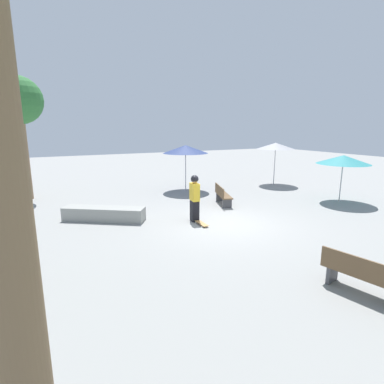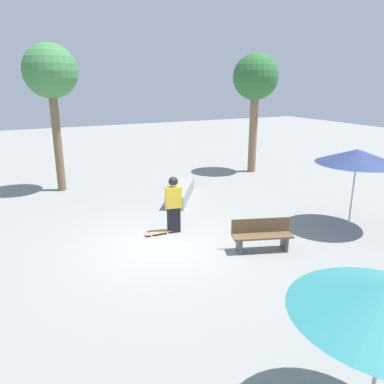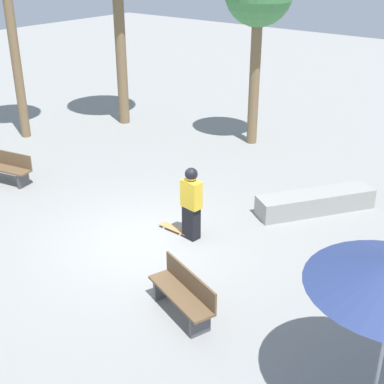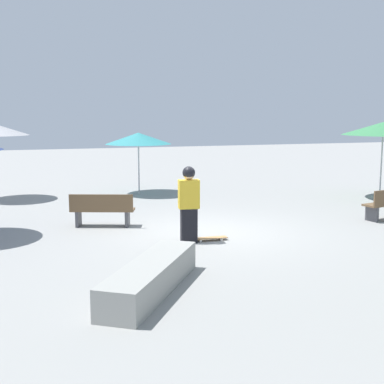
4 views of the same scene
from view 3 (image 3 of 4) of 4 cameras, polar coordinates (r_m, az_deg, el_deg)
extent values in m
plane|color=gray|center=(12.06, -5.04, -5.25)|extent=(60.00, 60.00, 0.00)
cube|color=black|center=(11.97, -0.08, -3.27)|extent=(0.38, 0.30, 0.77)
cube|color=yellow|center=(11.65, -0.08, -0.22)|extent=(0.48, 0.31, 0.64)
sphere|color=tan|center=(11.47, -0.08, 1.78)|extent=(0.25, 0.25, 0.25)
sphere|color=black|center=(11.45, -0.08, 1.93)|extent=(0.28, 0.28, 0.28)
cube|color=#B7844C|center=(12.40, -1.90, -3.90)|extent=(0.80, 0.22, 0.02)
cylinder|color=silver|center=(12.51, -3.01, -3.83)|extent=(0.05, 0.03, 0.05)
cylinder|color=silver|center=(12.62, -2.48, -3.54)|extent=(0.05, 0.03, 0.05)
cylinder|color=silver|center=(12.22, -1.29, -4.56)|extent=(0.05, 0.03, 0.05)
cylinder|color=silver|center=(12.33, -0.77, -4.26)|extent=(0.05, 0.03, 0.05)
cube|color=gray|center=(13.56, 13.03, -1.03)|extent=(2.22, 2.86, 0.49)
cube|color=#47474C|center=(9.34, 0.84, -13.95)|extent=(0.21, 0.40, 0.40)
cube|color=#47474C|center=(10.19, -3.07, -10.18)|extent=(0.21, 0.40, 0.40)
cube|color=brown|center=(9.62, -1.23, -10.92)|extent=(1.66, 0.94, 0.05)
cube|color=brown|center=(9.57, -0.20, -9.46)|extent=(1.52, 0.56, 0.40)
cube|color=#47474C|center=(15.26, -17.57, 1.25)|extent=(0.16, 0.40, 0.40)
cube|color=brown|center=(15.59, -19.36, 2.41)|extent=(1.66, 0.76, 0.05)
cube|color=brown|center=(15.64, -18.97, 3.43)|extent=(1.57, 0.37, 0.40)
cylinder|color=brown|center=(17.40, 6.70, 12.18)|extent=(0.33, 0.33, 4.43)
cylinder|color=brown|center=(18.56, -18.63, 15.78)|extent=(0.31, 0.31, 6.89)
cylinder|color=brown|center=(19.44, -7.67, 15.72)|extent=(0.38, 0.38, 5.92)
camera|label=1|loc=(20.77, -12.56, 17.13)|focal=28.00mm
camera|label=2|loc=(10.97, -58.21, 4.17)|focal=35.00mm
camera|label=4|loc=(19.80, 29.93, 12.74)|focal=50.00mm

